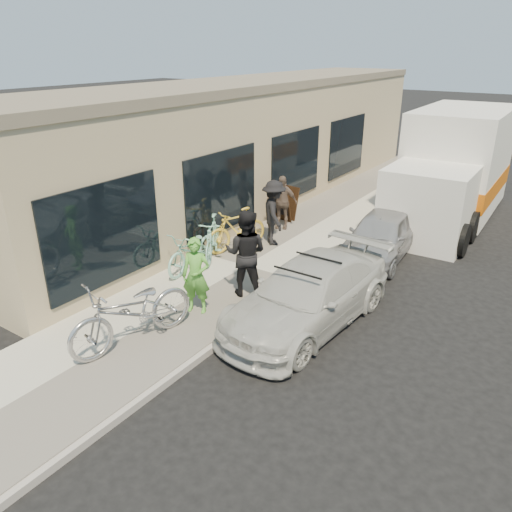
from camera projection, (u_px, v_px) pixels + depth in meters
The scene contains 17 objects.
ground at pixel (240, 352), 9.28m from camera, with size 120.00×120.00×0.00m, color black.
sidewalk at pixel (246, 268), 12.57m from camera, with size 3.00×34.00×0.15m, color #B8B4A5.
curb at pixel (299, 284), 11.77m from camera, with size 0.12×34.00×0.13m, color #A39B95.
storefront at pixel (252, 143), 17.25m from camera, with size 3.60×20.00×4.22m.
bike_rack at pixel (199, 240), 12.64m from camera, with size 0.27×0.62×0.92m.
sandwich_board at pixel (285, 204), 15.61m from camera, with size 0.71×0.72×1.03m.
sedan_white at pixel (308, 295), 10.00m from camera, with size 2.18×4.60×1.33m.
sedan_silver at pixel (381, 235), 13.20m from camera, with size 1.47×3.65×1.24m, color #A7A8AD.
moving_truck at pixel (453, 171), 16.06m from camera, with size 2.77×7.01×3.41m.
tandem_bike at pixel (132, 312), 9.02m from camera, with size 0.87×2.49×1.31m, color #BABBBD.
woman_rider at pixel (196, 276), 10.10m from camera, with size 0.59×0.39×1.61m, color #56AA38.
man_standing at pixel (246, 253), 10.77m from camera, with size 0.94×0.73×1.94m, color black.
cruiser_bike_a at pixel (212, 238), 12.78m from camera, with size 0.52×1.83×1.10m, color #8BCFB9.
cruiser_bike_b at pixel (192, 250), 12.18m from camera, with size 0.67×1.93×1.02m, color #8BCFB9.
cruiser_bike_c at pixel (237, 230), 13.32m from camera, with size 0.53×1.88×1.13m, color gold.
bystander_a at pixel (274, 213), 13.59m from camera, with size 1.16×0.67×1.79m, color black.
bystander_b at pixel (282, 202), 14.84m from camera, with size 0.94×0.39×1.60m, color brown.
Camera 1 is at (4.65, -6.32, 5.27)m, focal length 35.00 mm.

